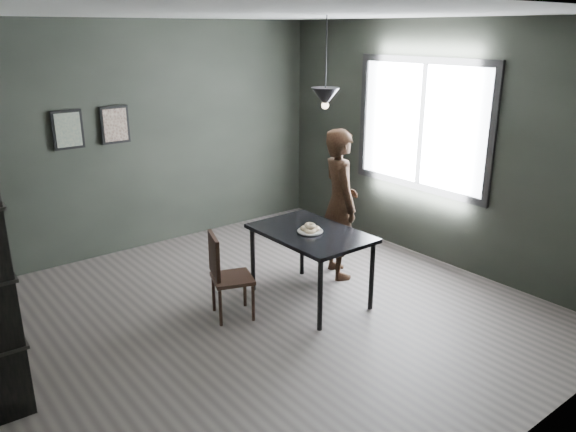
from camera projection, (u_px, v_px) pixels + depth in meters
ground at (263, 316)px, 5.51m from camera, size 5.00×5.00×0.00m
back_wall at (143, 138)px, 6.92m from camera, size 5.00×0.10×2.80m
ceiling at (258, 13)px, 4.62m from camera, size 5.00×5.00×0.02m
window_assembly at (421, 125)px, 6.60m from camera, size 0.04×1.96×1.56m
cafe_table at (311, 239)px, 5.65m from camera, size 0.80×1.20×0.75m
white_plate at (310, 232)px, 5.59m from camera, size 0.23×0.23×0.01m
donut_pile at (310, 228)px, 5.58m from camera, size 0.19×0.20×0.09m
woman at (340, 204)px, 6.20m from camera, size 0.61×0.72×1.68m
wood_chair at (224, 271)px, 5.34m from camera, size 0.47×0.47×0.86m
pendant_lamp at (325, 97)px, 5.43m from camera, size 0.28×0.28×0.86m
framed_print_left at (68, 130)px, 6.31m from camera, size 0.34×0.04×0.44m
framed_print_right at (115, 125)px, 6.63m from camera, size 0.34×0.04×0.44m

